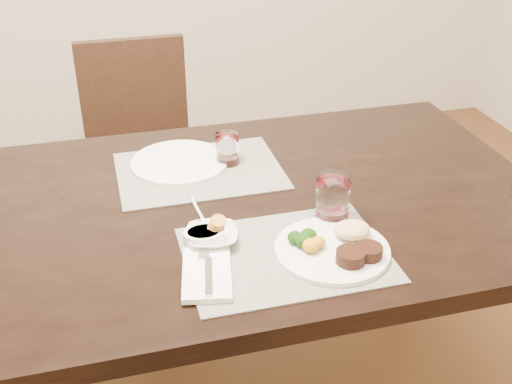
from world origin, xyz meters
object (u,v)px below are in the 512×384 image
object	(u,v)px
wine_glass_near	(333,200)
far_plate	(179,162)
cracker_bowl	(212,236)
chair_far	(140,145)
dinner_plate	(338,246)
steak_knife	(363,235)

from	to	relation	value
wine_glass_near	far_plate	bearing A→B (deg)	129.64
cracker_bowl	far_plate	world-z (taller)	cracker_bowl
chair_far	wine_glass_near	size ratio (longest dim) A/B	7.72
dinner_plate	far_plate	distance (m)	0.60
steak_knife	dinner_plate	bearing A→B (deg)	-148.73
far_plate	chair_far	bearing A→B (deg)	94.98
chair_far	far_plate	xyz separation A→B (m)	(0.06, -0.69, 0.26)
chair_far	wine_glass_near	world-z (taller)	chair_far
chair_far	far_plate	world-z (taller)	chair_far
far_plate	dinner_plate	bearing A→B (deg)	-62.09
cracker_bowl	wine_glass_near	distance (m)	0.31
wine_glass_near	far_plate	size ratio (longest dim) A/B	0.42
wine_glass_near	steak_knife	bearing A→B (deg)	-67.02
dinner_plate	wine_glass_near	distance (m)	0.15
chair_far	far_plate	bearing A→B (deg)	-85.02
chair_far	dinner_plate	xyz separation A→B (m)	(0.34, -1.22, 0.27)
dinner_plate	far_plate	bearing A→B (deg)	128.56
dinner_plate	cracker_bowl	size ratio (longest dim) A/B	1.92
steak_knife	cracker_bowl	distance (m)	0.36
cracker_bowl	dinner_plate	bearing A→B (deg)	-22.91
steak_knife	wine_glass_near	distance (m)	0.12
dinner_plate	far_plate	xyz separation A→B (m)	(-0.28, 0.53, -0.01)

